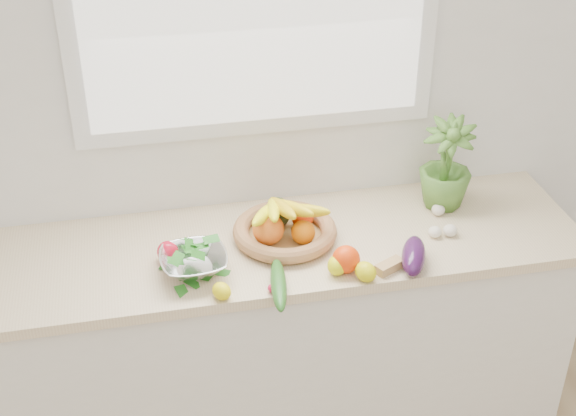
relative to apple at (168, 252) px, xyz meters
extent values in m
cube|color=white|center=(0.37, 0.34, 0.41)|extent=(4.50, 0.02, 2.70)
cube|color=silver|center=(0.37, 0.04, -0.51)|extent=(2.20, 0.58, 0.86)
cube|color=beige|center=(0.37, 0.04, -0.06)|extent=(2.24, 0.62, 0.04)
sphere|color=#F53B07|center=(0.58, -0.18, 0.01)|extent=(0.10, 0.10, 0.09)
ellipsoid|color=yellow|center=(0.15, -0.24, -0.01)|extent=(0.08, 0.09, 0.06)
ellipsoid|color=#E3E60C|center=(0.55, -0.19, 0.00)|extent=(0.10, 0.11, 0.07)
ellipsoid|color=yellow|center=(0.63, -0.24, -0.01)|extent=(0.09, 0.10, 0.07)
sphere|color=red|center=(0.00, 0.00, 0.00)|extent=(0.10, 0.10, 0.08)
cube|color=tan|center=(0.73, -0.21, -0.02)|extent=(0.11, 0.08, 0.03)
ellipsoid|color=white|center=(0.95, -0.05, -0.02)|extent=(0.05, 0.05, 0.04)
ellipsoid|color=white|center=(1.02, 0.09, -0.02)|extent=(0.06, 0.06, 0.04)
ellipsoid|color=white|center=(1.01, -0.05, -0.02)|extent=(0.05, 0.05, 0.04)
ellipsoid|color=#31103A|center=(0.81, -0.20, 0.01)|extent=(0.16, 0.23, 0.09)
ellipsoid|color=#184F17|center=(0.34, -0.24, -0.01)|extent=(0.09, 0.29, 0.05)
sphere|color=#D21A44|center=(0.32, -0.24, -0.02)|extent=(0.04, 0.04, 0.03)
imported|color=#4D7E2E|center=(1.06, 0.16, 0.14)|extent=(0.26, 0.26, 0.35)
cylinder|color=tan|center=(0.42, 0.05, -0.03)|extent=(0.37, 0.37, 0.01)
torus|color=#AE744D|center=(0.42, 0.05, -0.01)|extent=(0.43, 0.43, 0.06)
sphere|color=orange|center=(0.35, 0.02, 0.03)|extent=(0.13, 0.13, 0.11)
sphere|color=orange|center=(0.47, 0.00, 0.02)|extent=(0.10, 0.10, 0.09)
sphere|color=red|center=(0.49, 0.10, 0.01)|extent=(0.09, 0.09, 0.08)
ellipsoid|color=#202E14|center=(0.41, 0.12, 0.03)|extent=(0.11, 0.11, 0.11)
ellipsoid|color=#FFF915|center=(0.34, 0.04, 0.08)|extent=(0.16, 0.24, 0.11)
ellipsoid|color=#FFF915|center=(0.38, 0.05, 0.09)|extent=(0.08, 0.25, 0.11)
ellipsoid|color=gold|center=(0.41, 0.04, 0.10)|extent=(0.08, 0.25, 0.11)
ellipsoid|color=yellow|center=(0.44, 0.05, 0.09)|extent=(0.15, 0.24, 0.11)
ellipsoid|color=yellow|center=(0.47, 0.04, 0.08)|extent=(0.21, 0.20, 0.11)
cylinder|color=silver|center=(0.08, -0.09, -0.03)|extent=(0.10, 0.10, 0.02)
imported|color=silver|center=(0.08, -0.09, 0.01)|extent=(0.24, 0.24, 0.06)
ellipsoid|color=#186119|center=(0.08, -0.09, 0.05)|extent=(0.18, 0.18, 0.07)
camera|label=1|loc=(-0.06, -2.29, 1.57)|focal=50.00mm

